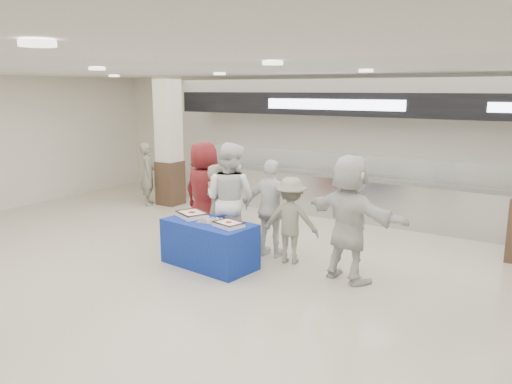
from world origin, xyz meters
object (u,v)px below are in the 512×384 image
Objects in this scene: cupcake_tray at (210,220)px; civilian_white at (349,218)px; soldier_a at (217,209)px; chef_tall at (230,200)px; chef_short at (272,209)px; soldier_bg at (148,174)px; sheet_cake_right at (229,224)px; soldier_b at (291,220)px; civilian_maroon at (204,192)px; display_table at (209,244)px; sheet_cake_left at (192,214)px.

cupcake_tray is 2.23m from civilian_white.
cupcake_tray is 0.27× the size of soldier_a.
chef_tall is 0.74m from chef_short.
civilian_white is (2.48, 0.00, 0.18)m from soldier_a.
sheet_cake_right is at bearing -164.01° from soldier_bg.
chef_short reaches higher than cupcake_tray.
chef_short is 1.17× the size of soldier_b.
cupcake_tray is 0.73m from soldier_a.
civilian_maroon is at bearing -19.90° from soldier_b.
civilian_white reaches higher than display_table.
cupcake_tray is 0.22× the size of chef_tall.
chef_short is (0.64, 0.33, -0.14)m from chef_tall.
cupcake_tray is at bearing 34.14° from civilian_white.
soldier_bg is at bearing 148.33° from sheet_cake_right.
sheet_cake_right is 1.05m from chef_short.
soldier_b is at bearing 46.45° from display_table.
civilian_maroon reaches higher than display_table.
cupcake_tray is (0.04, -0.01, 0.41)m from display_table.
civilian_white reaches higher than sheet_cake_left.
soldier_a is (-0.35, 0.65, 0.02)m from cupcake_tray.
display_table is 1.25m from chef_short.
chef_short is 1.08× the size of soldier_bg.
sheet_cake_left is 1.37m from chef_short.
civilian_maroon is 1.13× the size of chef_short.
soldier_b is (0.60, 0.94, -0.07)m from sheet_cake_right.
chef_short is 0.88× the size of civilian_white.
sheet_cake_right is 0.87m from chef_tall.
display_table is 0.97× the size of soldier_a.
civilian_maroon reaches higher than soldier_a.
chef_short is at bearing 59.60° from cupcake_tray.
display_table is at bearing 24.50° from soldier_b.
civilian_maroon is (-0.91, 1.03, 0.59)m from display_table.
chef_short is at bearing -179.00° from civilian_maroon.
display_table is 1.06× the size of soldier_b.
soldier_a is at bearing 122.34° from display_table.
sheet_cake_right is 1.03m from soldier_a.
cupcake_tray is at bearing 172.28° from sheet_cake_right.
civilian_white reaches higher than sheet_cake_right.
display_table is 0.98× the size of soldier_bg.
soldier_a is at bearing 76.68° from sheet_cake_left.
sheet_cake_right is at bearing 155.78° from soldier_a.
soldier_b is at bearing 27.76° from sheet_cake_left.
civilian_white reaches higher than civilian_maroon.
cupcake_tray is 1.41m from civilian_maroon.
sheet_cake_right is at bearing 72.76° from chef_short.
soldier_b is (1.36, 0.24, -0.07)m from soldier_a.
chef_short is at bearing -152.73° from soldier_bg.
chef_short is at bearing 80.58° from sheet_cake_right.
chef_tall is (-0.47, 0.70, 0.20)m from sheet_cake_right.
cupcake_tray is 0.68m from chef_tall.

